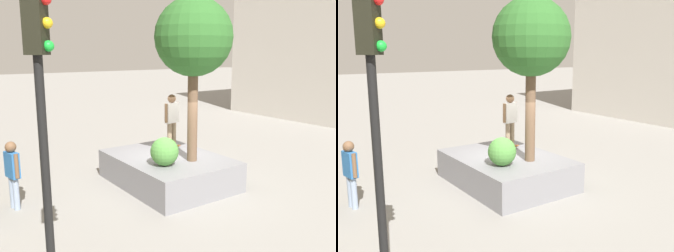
# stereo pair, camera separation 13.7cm
# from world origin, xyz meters

# --- Properties ---
(ground_plane) EXTENTS (120.00, 120.00, 0.00)m
(ground_plane) POSITION_xyz_m (0.00, 0.00, 0.00)
(ground_plane) COLOR gray
(planter_ledge) EXTENTS (3.68, 2.73, 0.84)m
(planter_ledge) POSITION_xyz_m (0.11, 0.16, 0.42)
(planter_ledge) COLOR gray
(planter_ledge) RESTS_ON ground
(plaza_tree) EXTENTS (2.09, 2.09, 4.44)m
(plaza_tree) POSITION_xyz_m (-0.63, -0.14, 4.18)
(plaza_tree) COLOR brown
(plaza_tree) RESTS_ON planter_ledge
(boxwood_shrub) EXTENTS (0.77, 0.77, 0.77)m
(boxwood_shrub) POSITION_xyz_m (-0.57, 0.76, 1.22)
(boxwood_shrub) COLOR #4C8C3D
(boxwood_shrub) RESTS_ON planter_ledge
(skateboard) EXTENTS (0.51, 0.82, 0.07)m
(skateboard) POSITION_xyz_m (0.66, -0.36, 0.89)
(skateboard) COLOR brown
(skateboard) RESTS_ON planter_ledge
(skateboarder) EXTENTS (0.26, 0.56, 1.66)m
(skateboarder) POSITION_xyz_m (0.66, -0.36, 1.87)
(skateboarder) COLOR #847056
(skateboarder) RESTS_ON skateboard
(traffic_light_median) EXTENTS (0.37, 0.37, 4.66)m
(traffic_light_median) POSITION_xyz_m (-3.66, 4.80, 3.17)
(traffic_light_median) COLOR black
(traffic_light_median) RESTS_ON ground
(bystander_watching) EXTENTS (0.57, 0.29, 1.72)m
(bystander_watching) POSITION_xyz_m (0.82, 4.32, 0.99)
(bystander_watching) COLOR #8C9EB7
(bystander_watching) RESTS_ON ground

